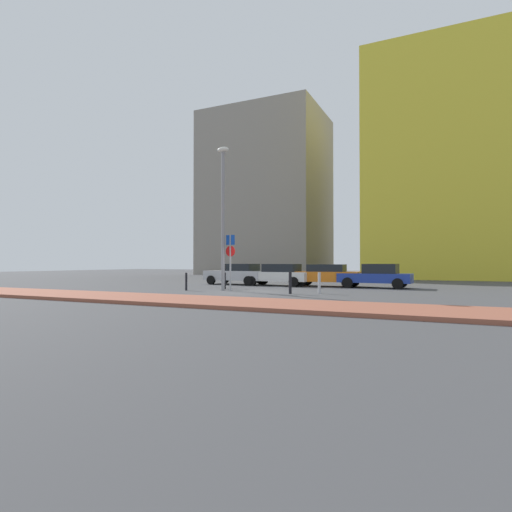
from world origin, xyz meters
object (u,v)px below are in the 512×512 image
object	(u,v)px
parked_car_silver	(237,274)
street_lamp	(223,207)
parking_meter	(224,273)
traffic_bollard_mid	(224,281)
parking_sign_post	(230,255)
traffic_bollard_near	(319,283)
parked_car_white	(279,274)
parked_car_orange	(326,275)
parked_car_blue	(376,276)
traffic_bollard_edge	(186,282)
traffic_bollard_far	(290,283)

from	to	relation	value
parked_car_silver	street_lamp	distance (m)	7.44
parking_meter	traffic_bollard_mid	world-z (taller)	parking_meter
parking_sign_post	traffic_bollard_near	xyz separation A→B (m)	(5.12, -0.07, -1.43)
parked_car_white	parked_car_orange	world-z (taller)	parked_car_white
parked_car_orange	parked_car_blue	distance (m)	3.23
traffic_bollard_edge	street_lamp	bearing A→B (deg)	24.13
parked_car_blue	traffic_bollard_mid	distance (m)	9.34
traffic_bollard_near	traffic_bollard_edge	world-z (taller)	traffic_bollard_near
parked_car_silver	street_lamp	bearing A→B (deg)	-69.28
traffic_bollard_edge	traffic_bollard_near	bearing A→B (deg)	7.27
parked_car_blue	traffic_bollard_far	xyz separation A→B (m)	(-3.10, -6.83, -0.20)
parking_meter	parked_car_blue	bearing A→B (deg)	25.19
parked_car_blue	traffic_bollard_far	size ratio (longest dim) A/B	4.03
street_lamp	traffic_bollard_near	world-z (taller)	street_lamp
parked_car_silver	street_lamp	size ratio (longest dim) A/B	0.56
parking_sign_post	parked_car_silver	bearing A→B (deg)	114.47
parked_car_silver	parked_car_white	bearing A→B (deg)	-1.98
traffic_bollard_near	traffic_bollard_edge	size ratio (longest dim) A/B	1.08
street_lamp	traffic_bollard_far	bearing A→B (deg)	-10.02
parked_car_orange	traffic_bollard_edge	world-z (taller)	parked_car_orange
parked_car_white	street_lamp	world-z (taller)	street_lamp
parked_car_orange	parking_meter	size ratio (longest dim) A/B	3.12
parking_sign_post	traffic_bollard_far	bearing A→B (deg)	-13.35
street_lamp	parked_car_orange	bearing A→B (deg)	56.68
parked_car_white	street_lamp	distance (m)	7.07
parked_car_blue	street_lamp	world-z (taller)	street_lamp
parked_car_white	parked_car_orange	xyz separation A→B (m)	(3.13, 0.49, 0.00)
parked_car_white	parking_sign_post	world-z (taller)	parking_sign_post
traffic_bollard_far	parked_car_silver	bearing A→B (deg)	134.24
parked_car_orange	parking_meter	bearing A→B (deg)	-141.28
traffic_bollard_near	traffic_bollard_mid	world-z (taller)	traffic_bollard_near
traffic_bollard_far	parked_car_white	bearing A→B (deg)	116.35
parked_car_orange	parking_sign_post	size ratio (longest dim) A/B	1.42
parked_car_blue	traffic_bollard_near	xyz separation A→B (m)	(-1.86, -5.97, -0.22)
parked_car_silver	street_lamp	world-z (taller)	street_lamp
street_lamp	traffic_bollard_edge	bearing A→B (deg)	-155.87
parked_car_white	traffic_bollard_edge	xyz separation A→B (m)	(-2.88, -6.66, -0.27)
parking_sign_post	street_lamp	world-z (taller)	street_lamp
parked_car_silver	parked_car_orange	xyz separation A→B (m)	(6.39, 0.37, -0.00)
street_lamp	traffic_bollard_near	xyz separation A→B (m)	(5.50, 0.10, -4.12)
parked_car_blue	traffic_bollard_far	distance (m)	7.50
parking_sign_post	street_lamp	xyz separation A→B (m)	(-0.38, -0.17, 2.69)
parking_sign_post	traffic_bollard_mid	distance (m)	1.90
parked_car_orange	traffic_bollard_near	distance (m)	6.35
parked_car_silver	street_lamp	xyz separation A→B (m)	(2.24, -5.93, 3.88)
parked_car_silver	parked_car_white	distance (m)	3.26
parked_car_silver	traffic_bollard_near	size ratio (longest dim) A/B	4.26
parked_car_silver	parked_car_orange	distance (m)	6.40
traffic_bollard_near	traffic_bollard_edge	xyz separation A→B (m)	(-7.38, -0.94, -0.04)
traffic_bollard_mid	traffic_bollard_far	size ratio (longest dim) A/B	0.89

